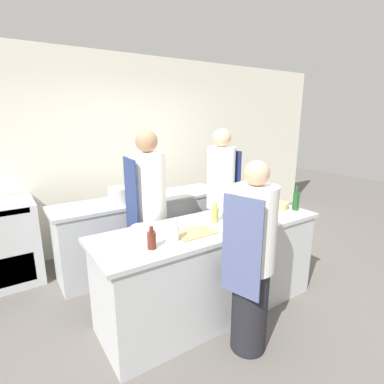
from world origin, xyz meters
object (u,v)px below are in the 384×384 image
bowl_mixing_large (253,222)px  stockpot (119,195)px  bottle_vinegar (296,200)px  bowl_prep_small (278,205)px  bottle_olive_oil (215,214)px  chef_at_prep_near (252,261)px  chef_at_pass_far (149,215)px  cup (225,213)px  bottle_sauce (175,232)px  bowl_ceramic_blue (141,230)px  bottle_wine (152,240)px  chef_at_stove (220,201)px  bottle_cooking_oil (228,216)px  bottle_water (263,202)px

bowl_mixing_large → stockpot: (-0.79, 1.43, 0.06)m
bottle_vinegar → bowl_prep_small: 0.20m
bottle_olive_oil → chef_at_prep_near: bearing=-100.8°
chef_at_pass_far → cup: size_ratio=21.11×
bottle_sauce → stockpot: (0.01, 1.33, 0.02)m
bottle_sauce → bowl_ceramic_blue: bottle_sauce is taller
bottle_wine → bottle_sauce: size_ratio=0.97×
bottle_olive_oil → bottle_vinegar: bottle_vinegar is taller
chef_at_stove → stockpot: bearing=-121.5°
chef_at_stove → bowl_mixing_large: bearing=-24.1°
chef_at_stove → bottle_sauce: bearing=-59.8°
bottle_wine → cup: 1.02m
chef_at_stove → bowl_prep_small: (0.33, -0.63, 0.05)m
chef_at_stove → bottle_cooking_oil: chef_at_stove is taller
bottle_water → chef_at_prep_near: bearing=-140.5°
cup → stockpot: bearing=124.2°
bottle_sauce → bowl_mixing_large: 0.81m
chef_at_stove → bottle_water: size_ratio=9.23×
bottle_olive_oil → cup: 0.21m
bottle_cooking_oil → cup: bottle_cooking_oil is taller
bowl_ceramic_blue → cup: bearing=-4.2°
bottle_sauce → bowl_prep_small: 1.45m
bottle_water → cup: (-0.54, 0.02, -0.03)m
chef_at_pass_far → bowl_prep_small: (1.30, -0.65, 0.05)m
chef_at_prep_near → chef_at_stove: size_ratio=0.90×
bottle_water → bottle_cooking_oil: bearing=-163.6°
bottle_wine → bottle_water: (1.51, 0.26, 0.00)m
bowl_mixing_large → bowl_prep_small: bowl_mixing_large is taller
chef_at_prep_near → bottle_vinegar: (1.12, 0.46, 0.22)m
bottle_sauce → bowl_prep_small: bearing=5.8°
cup → bowl_prep_small: bearing=-8.6°
chef_at_prep_near → bowl_mixing_large: bearing=-61.8°
bottle_vinegar → bottle_water: bottle_vinegar is taller
bottle_olive_oil → bottle_wine: bottle_olive_oil is taller
bowl_mixing_large → cup: cup is taller
bowl_prep_small → bottle_vinegar: bearing=-53.4°
bottle_water → bowl_prep_small: bearing=-29.7°
stockpot → bottle_water: bearing=-40.8°
bowl_prep_small → cup: 0.70m
bottle_vinegar → bottle_cooking_oil: bottle_vinegar is taller
bottle_sauce → bowl_prep_small: bottle_sauce is taller
chef_at_stove → bottle_cooking_oil: size_ratio=7.17×
bottle_cooking_oil → bowl_prep_small: 0.84m
chef_at_pass_far → bottle_cooking_oil: size_ratio=7.19×
chef_at_prep_near → bottle_olive_oil: bearing=-27.4°
chef_at_pass_far → bottle_vinegar: size_ratio=6.61×
bottle_wine → bowl_prep_small: 1.68m
chef_at_stove → bottle_vinegar: bearing=24.4°
bottle_water → bowl_prep_small: size_ratio=0.86×
bottle_cooking_oil → bowl_prep_small: bottle_cooking_oil is taller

